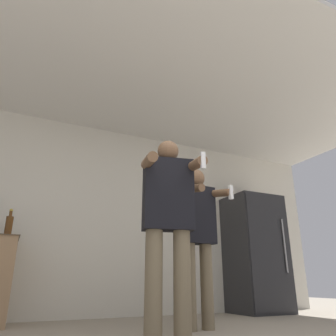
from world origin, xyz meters
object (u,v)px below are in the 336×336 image
object	(u,v)px
bottle_tall_gin	(9,225)
person_woman_foreground	(168,218)
person_man_side	(197,230)
refrigerator	(256,253)

from	to	relation	value
bottle_tall_gin	person_woman_foreground	xyz separation A→B (m)	(1.23, -1.46, -0.07)
person_woman_foreground	person_man_side	xyz separation A→B (m)	(0.52, 0.40, -0.02)
refrigerator	bottle_tall_gin	distance (m)	3.42
person_woman_foreground	person_man_side	size ratio (longest dim) A/B	1.05
refrigerator	person_woman_foreground	size ratio (longest dim) A/B	1.02
refrigerator	person_woman_foreground	world-z (taller)	refrigerator
refrigerator	bottle_tall_gin	xyz separation A→B (m)	(-3.41, -0.05, 0.17)
refrigerator	bottle_tall_gin	size ratio (longest dim) A/B	5.55
refrigerator	person_man_side	world-z (taller)	refrigerator
person_man_side	person_woman_foreground	bearing A→B (deg)	-142.41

